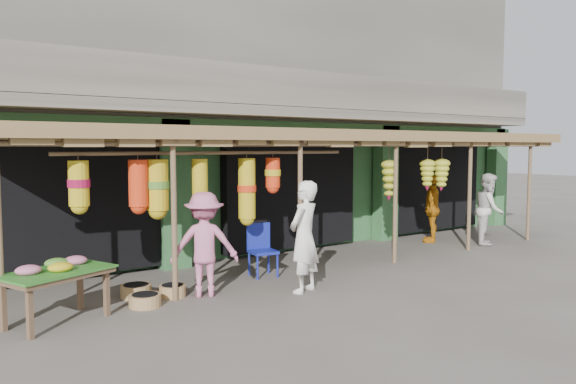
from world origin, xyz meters
TOP-DOWN VIEW (x-y plane):
  - ground at (0.00, 0.00)m, footprint 80.00×80.00m
  - building at (-0.00, 4.87)m, footprint 16.40×6.80m
  - awning at (-0.15, 0.80)m, footprint 14.00×2.70m
  - flower_table at (-5.82, -0.30)m, footprint 1.67×1.33m
  - blue_chair at (-1.94, 0.46)m, footprint 0.55×0.56m
  - basket_left at (-4.45, 0.34)m, footprint 0.61×0.61m
  - basket_mid at (-4.53, -0.26)m, footprint 0.59×0.59m
  - basket_right at (-3.95, 0.01)m, footprint 0.44×0.44m
  - person_front at (-2.00, -0.98)m, footprint 0.81×0.69m
  - person_right at (4.59, 0.01)m, footprint 1.10×1.06m
  - person_vendor at (3.69, 1.07)m, footprint 1.07×0.94m
  - person_shopper at (-3.49, -0.23)m, footprint 1.28×1.07m

SIDE VIEW (x-z plane):
  - ground at x=0.00m, z-range 0.00..0.00m
  - basket_mid at x=-4.53m, z-range 0.00..0.19m
  - basket_right at x=-3.95m, z-range 0.00..0.20m
  - basket_left at x=-4.45m, z-range 0.00..0.21m
  - blue_chair at x=-1.94m, z-range 0.06..1.06m
  - flower_table at x=-5.82m, z-range 0.27..1.14m
  - person_shopper at x=-3.49m, z-range 0.00..1.72m
  - person_vendor at x=3.69m, z-range 0.00..1.74m
  - person_right at x=4.59m, z-range 0.00..1.80m
  - person_front at x=-2.00m, z-range 0.00..1.89m
  - awning at x=-0.15m, z-range 1.18..3.97m
  - building at x=0.00m, z-range -0.13..6.87m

